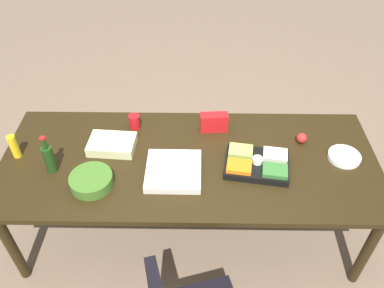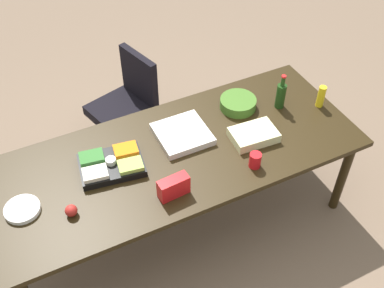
{
  "view_description": "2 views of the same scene",
  "coord_description": "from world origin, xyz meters",
  "px_view_note": "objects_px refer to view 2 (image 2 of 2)",
  "views": [
    {
      "loc": [
        0.05,
        -1.89,
        2.67
      ],
      "look_at": [
        0.02,
        0.06,
        0.88
      ],
      "focal_mm": 36.55,
      "sensor_mm": 36.0,
      "label": 1
    },
    {
      "loc": [
        0.91,
        2.08,
        3.11
      ],
      "look_at": [
        -0.1,
        0.03,
        0.85
      ],
      "focal_mm": 44.05,
      "sensor_mm": 36.0,
      "label": 2
    }
  ],
  "objects_px": {
    "salad_bowl": "(238,103)",
    "chip_bag_red": "(174,187)",
    "sheet_cake": "(254,135)",
    "apple_red": "(71,211)",
    "red_solo_cup": "(255,160)",
    "mustard_bottle": "(321,96)",
    "office_chair": "(127,115)",
    "wine_bottle": "(281,95)",
    "veggie_tray": "(111,164)",
    "paper_plate_stack": "(22,209)",
    "conference_table": "(177,159)",
    "pizza_box": "(182,134)"
  },
  "relations": [
    {
      "from": "apple_red",
      "to": "pizza_box",
      "type": "xyz_separation_m",
      "value": [
        -0.9,
        -0.32,
        -0.01
      ]
    },
    {
      "from": "salad_bowl",
      "to": "conference_table",
      "type": "bearing_deg",
      "value": 20.7
    },
    {
      "from": "veggie_tray",
      "to": "paper_plate_stack",
      "type": "distance_m",
      "value": 0.62
    },
    {
      "from": "chip_bag_red",
      "to": "pizza_box",
      "type": "bearing_deg",
      "value": -121.35
    },
    {
      "from": "salad_bowl",
      "to": "sheet_cake",
      "type": "distance_m",
      "value": 0.35
    },
    {
      "from": "office_chair",
      "to": "sheet_cake",
      "type": "height_order",
      "value": "office_chair"
    },
    {
      "from": "apple_red",
      "to": "red_solo_cup",
      "type": "distance_m",
      "value": 1.22
    },
    {
      "from": "conference_table",
      "to": "apple_red",
      "type": "height_order",
      "value": "apple_red"
    },
    {
      "from": "chip_bag_red",
      "to": "wine_bottle",
      "type": "bearing_deg",
      "value": -158.38
    },
    {
      "from": "wine_bottle",
      "to": "red_solo_cup",
      "type": "height_order",
      "value": "wine_bottle"
    },
    {
      "from": "sheet_cake",
      "to": "pizza_box",
      "type": "distance_m",
      "value": 0.5
    },
    {
      "from": "veggie_tray",
      "to": "red_solo_cup",
      "type": "bearing_deg",
      "value": 154.86
    },
    {
      "from": "mustard_bottle",
      "to": "conference_table",
      "type": "bearing_deg",
      "value": -1.16
    },
    {
      "from": "red_solo_cup",
      "to": "mustard_bottle",
      "type": "distance_m",
      "value": 0.84
    },
    {
      "from": "wine_bottle",
      "to": "mustard_bottle",
      "type": "distance_m",
      "value": 0.31
    },
    {
      "from": "salad_bowl",
      "to": "chip_bag_red",
      "type": "height_order",
      "value": "chip_bag_red"
    },
    {
      "from": "sheet_cake",
      "to": "pizza_box",
      "type": "bearing_deg",
      "value": -28.49
    },
    {
      "from": "pizza_box",
      "to": "salad_bowl",
      "type": "bearing_deg",
      "value": -168.05
    },
    {
      "from": "paper_plate_stack",
      "to": "red_solo_cup",
      "type": "relative_size",
      "value": 2.0
    },
    {
      "from": "salad_bowl",
      "to": "chip_bag_red",
      "type": "relative_size",
      "value": 1.37
    },
    {
      "from": "conference_table",
      "to": "apple_red",
      "type": "bearing_deg",
      "value": 13.7
    },
    {
      "from": "wine_bottle",
      "to": "paper_plate_stack",
      "type": "distance_m",
      "value": 1.98
    },
    {
      "from": "apple_red",
      "to": "chip_bag_red",
      "type": "distance_m",
      "value": 0.64
    },
    {
      "from": "sheet_cake",
      "to": "red_solo_cup",
      "type": "distance_m",
      "value": 0.27
    },
    {
      "from": "sheet_cake",
      "to": "mustard_bottle",
      "type": "xyz_separation_m",
      "value": [
        -0.64,
        -0.09,
        0.05
      ]
    },
    {
      "from": "salad_bowl",
      "to": "paper_plate_stack",
      "type": "bearing_deg",
      "value": 9.02
    },
    {
      "from": "apple_red",
      "to": "paper_plate_stack",
      "type": "distance_m",
      "value": 0.31
    },
    {
      "from": "salad_bowl",
      "to": "mustard_bottle",
      "type": "height_order",
      "value": "mustard_bottle"
    },
    {
      "from": "conference_table",
      "to": "chip_bag_red",
      "type": "height_order",
      "value": "chip_bag_red"
    },
    {
      "from": "veggie_tray",
      "to": "chip_bag_red",
      "type": "height_order",
      "value": "chip_bag_red"
    },
    {
      "from": "office_chair",
      "to": "conference_table",
      "type": "bearing_deg",
      "value": 92.17
    },
    {
      "from": "mustard_bottle",
      "to": "chip_bag_red",
      "type": "distance_m",
      "value": 1.39
    },
    {
      "from": "salad_bowl",
      "to": "wine_bottle",
      "type": "height_order",
      "value": "wine_bottle"
    },
    {
      "from": "veggie_tray",
      "to": "apple_red",
      "type": "height_order",
      "value": "veggie_tray"
    },
    {
      "from": "salad_bowl",
      "to": "veggie_tray",
      "type": "height_order",
      "value": "veggie_tray"
    },
    {
      "from": "conference_table",
      "to": "paper_plate_stack",
      "type": "relative_size",
      "value": 11.74
    },
    {
      "from": "sheet_cake",
      "to": "chip_bag_red",
      "type": "xyz_separation_m",
      "value": [
        0.72,
        0.21,
        0.04
      ]
    },
    {
      "from": "sheet_cake",
      "to": "paper_plate_stack",
      "type": "distance_m",
      "value": 1.61
    },
    {
      "from": "office_chair",
      "to": "red_solo_cup",
      "type": "height_order",
      "value": "office_chair"
    },
    {
      "from": "paper_plate_stack",
      "to": "mustard_bottle",
      "type": "height_order",
      "value": "mustard_bottle"
    },
    {
      "from": "office_chair",
      "to": "red_solo_cup",
      "type": "xyz_separation_m",
      "value": [
        -0.45,
        1.33,
        0.48
      ]
    },
    {
      "from": "wine_bottle",
      "to": "sheet_cake",
      "type": "relative_size",
      "value": 0.9
    },
    {
      "from": "apple_red",
      "to": "sheet_cake",
      "type": "xyz_separation_m",
      "value": [
        -1.34,
        -0.08,
        -0.0
      ]
    },
    {
      "from": "paper_plate_stack",
      "to": "chip_bag_red",
      "type": "bearing_deg",
      "value": 161.84
    },
    {
      "from": "conference_table",
      "to": "mustard_bottle",
      "type": "xyz_separation_m",
      "value": [
        -1.19,
        0.02,
        0.15
      ]
    },
    {
      "from": "veggie_tray",
      "to": "apple_red",
      "type": "distance_m",
      "value": 0.43
    },
    {
      "from": "paper_plate_stack",
      "to": "mustard_bottle",
      "type": "relative_size",
      "value": 1.24
    },
    {
      "from": "office_chair",
      "to": "mustard_bottle",
      "type": "height_order",
      "value": "mustard_bottle"
    },
    {
      "from": "conference_table",
      "to": "wine_bottle",
      "type": "bearing_deg",
      "value": -173.46
    },
    {
      "from": "paper_plate_stack",
      "to": "office_chair",
      "type": "bearing_deg",
      "value": -135.01
    }
  ]
}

